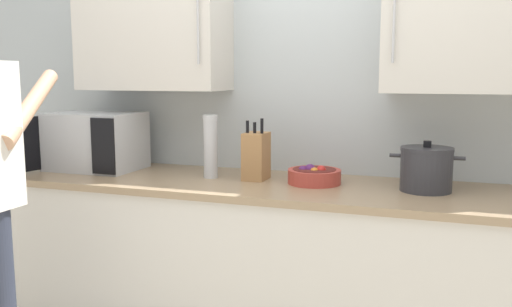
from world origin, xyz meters
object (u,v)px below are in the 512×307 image
object	(u,v)px
stock_pot	(426,169)
knife_block	(256,156)
fruit_bowl	(314,175)
microwave_oven	(90,141)
thermos_flask	(211,146)

from	to	relation	value
stock_pot	knife_block	distance (m)	0.83
fruit_bowl	microwave_oven	bearing A→B (deg)	-179.41
stock_pot	thermos_flask	distance (m)	1.07
stock_pot	fruit_bowl	xyz separation A→B (m)	(-0.52, 0.00, -0.06)
microwave_oven	stock_pot	size ratio (longest dim) A/B	2.13
microwave_oven	stock_pot	distance (m)	1.82
fruit_bowl	stock_pot	bearing A→B (deg)	-0.26
knife_block	fruit_bowl	distance (m)	0.32
microwave_oven	fruit_bowl	bearing A→B (deg)	0.59
microwave_oven	thermos_flask	size ratio (longest dim) A/B	2.16
thermos_flask	knife_block	xyz separation A→B (m)	(0.24, 0.04, -0.04)
thermos_flask	stock_pot	bearing A→B (deg)	1.38
microwave_oven	thermos_flask	world-z (taller)	thermos_flask
thermos_flask	knife_block	bearing A→B (deg)	8.43
stock_pot	knife_block	bearing A→B (deg)	179.35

